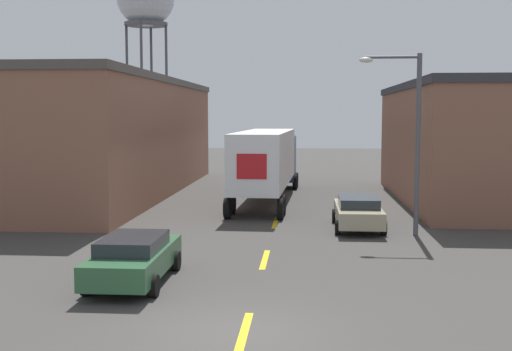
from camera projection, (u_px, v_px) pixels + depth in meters
ground_plane at (244, 333)px, 14.42m from camera, size 160.00×160.00×0.00m
road_centerline at (265, 259)px, 21.72m from camera, size 0.20×17.65×0.01m
warehouse_left at (77, 136)px, 40.14m from camera, size 12.62×27.34×7.14m
warehouse_right at (494, 143)px, 36.12m from camera, size 10.64×18.77×6.64m
semi_truck at (268, 158)px, 36.59m from camera, size 3.33×15.57×4.00m
parked_car_right_mid at (358, 211)px, 27.54m from camera, size 2.07×4.78×1.39m
parked_car_left_near at (134, 257)px, 18.68m from camera, size 2.07×4.78×1.39m
water_tower at (146, 0)px, 67.93m from camera, size 6.13×6.13×20.36m
street_lamp at (410, 130)px, 25.68m from camera, size 2.49×0.32×7.32m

